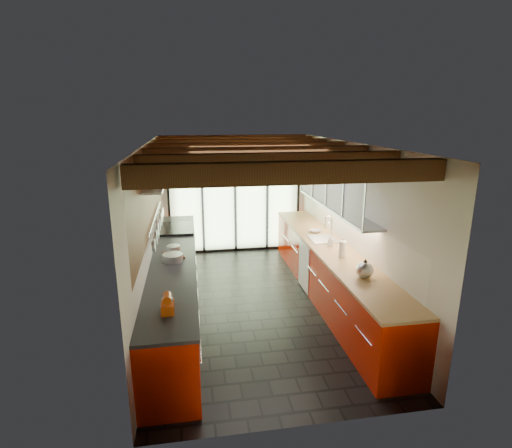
% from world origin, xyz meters
% --- Properties ---
extents(ground, '(5.50, 5.50, 0.00)m').
position_xyz_m(ground, '(0.00, 0.00, 0.00)').
color(ground, black).
rests_on(ground, ground).
extents(room_shell, '(5.50, 5.50, 5.50)m').
position_xyz_m(room_shell, '(0.00, 0.00, 1.65)').
color(room_shell, silver).
rests_on(room_shell, ground).
extents(ceiling_beams, '(3.14, 5.06, 4.90)m').
position_xyz_m(ceiling_beams, '(-0.00, 0.38, 2.46)').
color(ceiling_beams, '#593316').
rests_on(ceiling_beams, ground).
extents(glass_door, '(2.95, 0.10, 2.90)m').
position_xyz_m(glass_door, '(0.00, 2.69, 1.66)').
color(glass_door, '#C6EAAD').
rests_on(glass_door, ground).
extents(left_counter, '(0.68, 5.00, 0.92)m').
position_xyz_m(left_counter, '(-1.28, 0.00, 0.46)').
color(left_counter, '#B51700').
rests_on(left_counter, ground).
extents(range_stove, '(0.66, 0.90, 0.97)m').
position_xyz_m(range_stove, '(-1.28, 1.45, 0.47)').
color(range_stove, silver).
rests_on(range_stove, ground).
extents(right_counter, '(0.68, 5.00, 0.92)m').
position_xyz_m(right_counter, '(1.27, 0.00, 0.46)').
color(right_counter, '#B51700').
rests_on(right_counter, ground).
extents(sink_assembly, '(0.45, 0.52, 0.43)m').
position_xyz_m(sink_assembly, '(1.29, 0.40, 0.96)').
color(sink_assembly, silver).
rests_on(sink_assembly, right_counter).
extents(upper_cabinets_right, '(0.34, 3.00, 3.00)m').
position_xyz_m(upper_cabinets_right, '(1.43, 0.30, 1.85)').
color(upper_cabinets_right, silver).
rests_on(upper_cabinets_right, ground).
extents(left_wall_fixtures, '(0.28, 2.60, 0.96)m').
position_xyz_m(left_wall_fixtures, '(-1.47, 0.29, 1.78)').
color(left_wall_fixtures, silver).
rests_on(left_wall_fixtures, ground).
extents(stand_mixer, '(0.14, 0.25, 0.22)m').
position_xyz_m(stand_mixer, '(-1.27, -1.85, 1.01)').
color(stand_mixer, '#CE4B10').
rests_on(stand_mixer, left_counter).
extents(pot_large, '(0.22, 0.22, 0.13)m').
position_xyz_m(pot_large, '(-1.27, 0.07, 0.99)').
color(pot_large, silver).
rests_on(pot_large, left_counter).
extents(pot_small, '(0.37, 0.37, 0.11)m').
position_xyz_m(pot_small, '(-1.27, -0.28, 0.98)').
color(pot_small, silver).
rests_on(pot_small, left_counter).
extents(cutting_board, '(0.36, 0.43, 0.03)m').
position_xyz_m(cutting_board, '(-1.27, -0.05, 0.94)').
color(cutting_board, brown).
rests_on(cutting_board, left_counter).
extents(kettle, '(0.26, 0.30, 0.28)m').
position_xyz_m(kettle, '(1.27, -1.31, 1.04)').
color(kettle, silver).
rests_on(kettle, right_counter).
extents(paper_towel, '(0.14, 0.14, 0.30)m').
position_xyz_m(paper_towel, '(1.27, -0.51, 1.05)').
color(paper_towel, white).
rests_on(paper_towel, right_counter).
extents(soap_bottle, '(0.11, 0.11, 0.18)m').
position_xyz_m(soap_bottle, '(1.27, 0.02, 1.01)').
color(soap_bottle, silver).
rests_on(soap_bottle, right_counter).
extents(bowl, '(0.24, 0.24, 0.05)m').
position_xyz_m(bowl, '(1.27, 0.83, 0.95)').
color(bowl, silver).
rests_on(bowl, right_counter).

